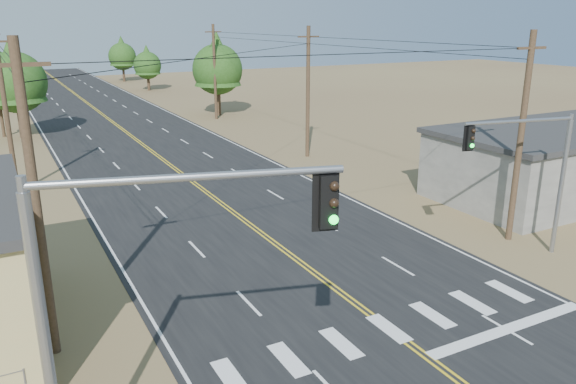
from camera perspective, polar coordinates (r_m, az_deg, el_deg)
road at (r=38.90m, az=-10.06°, el=1.32°), size 15.00×200.00×0.02m
building_right at (r=38.24m, az=25.68°, el=2.68°), size 15.00×8.00×4.00m
utility_pole_left_near at (r=18.52m, az=-24.24°, el=-1.06°), size 1.80×0.30×10.00m
utility_pole_left_mid at (r=38.11m, az=-26.73°, el=7.31°), size 1.80×0.30×10.00m
utility_pole_right_near at (r=28.61m, az=22.56°, el=5.13°), size 1.80×0.30×10.00m
utility_pole_right_mid at (r=43.91m, az=2.03°, el=10.16°), size 1.80×0.30×10.00m
utility_pole_right_far at (r=61.94m, az=-7.46°, el=12.05°), size 1.80×0.30×10.00m
signal_mast_left at (r=12.02m, az=-15.48°, el=-9.37°), size 6.12×2.04×7.65m
signal_mast_right at (r=26.89m, az=23.88°, el=2.69°), size 5.33×1.26×6.49m
tree_left_near at (r=56.85m, az=-26.05°, el=10.54°), size 5.49×5.49×9.15m
tree_right_near at (r=64.47m, az=-7.20°, el=12.76°), size 5.58×5.58×9.30m
tree_right_mid at (r=89.92m, az=-14.12°, el=12.64°), size 4.13×4.13×6.88m
tree_right_far at (r=104.47m, az=-16.51°, el=13.33°), size 4.69×4.69×7.82m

